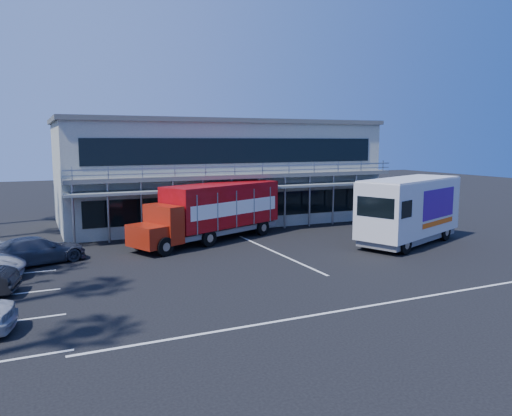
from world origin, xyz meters
name	(u,v)px	position (x,y,z in m)	size (l,w,h in m)	color
ground	(267,270)	(0.00, 0.00, 0.00)	(120.00, 120.00, 0.00)	black
building	(216,171)	(3.00, 14.94, 3.66)	(22.40, 12.00, 7.30)	gray
red_truck	(214,210)	(0.11, 7.40, 1.82)	(9.92, 6.03, 3.32)	maroon
white_van	(409,209)	(9.96, 2.00, 1.99)	(8.08, 5.33, 3.74)	silver
parked_car_d	(37,250)	(-9.50, 5.58, 0.66)	(1.86, 4.57, 1.33)	#333744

